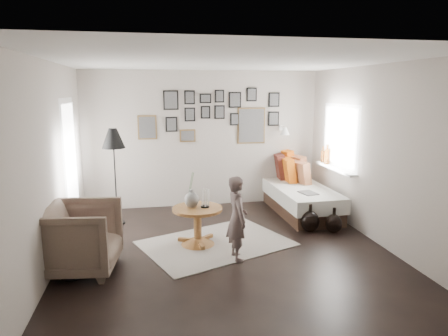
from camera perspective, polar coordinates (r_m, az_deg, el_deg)
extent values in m
plane|color=black|center=(5.74, 0.45, -11.82)|extent=(4.80, 4.80, 0.00)
plane|color=#A89E93|center=(7.71, -3.00, 4.10)|extent=(4.50, 0.00, 4.50)
plane|color=#A89E93|center=(3.11, 9.13, -6.48)|extent=(4.50, 0.00, 4.50)
plane|color=#A89E93|center=(5.41, -23.61, 0.21)|extent=(0.00, 4.80, 4.80)
plane|color=#A89E93|center=(6.21, 21.31, 1.67)|extent=(0.00, 4.80, 4.80)
plane|color=white|center=(5.30, 0.49, 15.05)|extent=(4.80, 4.80, 0.00)
plane|color=white|center=(6.61, -21.07, 0.01)|extent=(0.00, 2.14, 2.14)
plane|color=white|center=(6.61, -21.07, 0.01)|extent=(0.00, 1.88, 1.88)
plane|color=white|center=(6.61, -21.07, 0.01)|extent=(0.00, 1.93, 1.93)
plane|color=white|center=(7.22, 16.28, 4.40)|extent=(0.00, 1.30, 1.30)
plane|color=white|center=(7.22, 16.28, 4.40)|extent=(0.00, 1.14, 1.14)
cube|color=white|center=(7.27, 15.61, -0.07)|extent=(0.15, 1.32, 0.04)
cylinder|color=#8C4C14|center=(7.56, 14.51, 1.63)|extent=(0.10, 0.10, 0.28)
cylinder|color=#8C4C14|center=(7.71, 13.97, 1.61)|extent=(0.08, 0.08, 0.22)
cube|color=brown|center=(7.60, -10.91, 5.72)|extent=(0.35, 0.03, 0.45)
cube|color=black|center=(7.59, -10.91, 5.70)|extent=(0.30, 0.01, 0.40)
cube|color=black|center=(7.59, -7.60, 9.59)|extent=(0.28, 0.03, 0.36)
cube|color=black|center=(7.57, -7.60, 9.59)|extent=(0.23, 0.01, 0.31)
cube|color=black|center=(7.61, -7.52, 6.20)|extent=(0.22, 0.03, 0.28)
cube|color=black|center=(7.59, -7.51, 6.19)|extent=(0.17, 0.01, 0.23)
cube|color=black|center=(7.61, -4.94, 10.03)|extent=(0.20, 0.03, 0.26)
cube|color=black|center=(7.60, -4.93, 10.02)|extent=(0.15, 0.01, 0.21)
cube|color=black|center=(7.63, -4.90, 7.62)|extent=(0.20, 0.03, 0.26)
cube|color=black|center=(7.61, -4.89, 7.61)|extent=(0.15, 0.01, 0.21)
cube|color=black|center=(7.65, -2.67, 9.91)|extent=(0.22, 0.03, 0.18)
cube|color=black|center=(7.63, -2.65, 9.91)|extent=(0.17, 0.01, 0.13)
cube|color=black|center=(7.66, -2.65, 7.96)|extent=(0.18, 0.03, 0.24)
cube|color=black|center=(7.64, -2.63, 7.96)|extent=(0.13, 0.01, 0.19)
cube|color=black|center=(7.69, -0.65, 10.22)|extent=(0.18, 0.03, 0.24)
cube|color=black|center=(7.68, -0.63, 10.22)|extent=(0.13, 0.01, 0.19)
cube|color=black|center=(7.70, -0.65, 7.99)|extent=(0.20, 0.03, 0.26)
cube|color=black|center=(7.69, -0.62, 7.99)|extent=(0.15, 0.01, 0.21)
cube|color=black|center=(7.75, 1.57, 9.71)|extent=(0.24, 0.03, 0.30)
cube|color=black|center=(7.73, 1.59, 9.71)|extent=(0.19, 0.01, 0.25)
cube|color=black|center=(7.77, 1.55, 6.98)|extent=(0.18, 0.03, 0.24)
cube|color=black|center=(7.75, 1.58, 6.97)|extent=(0.13, 0.01, 0.19)
cube|color=brown|center=(7.86, 3.91, 6.05)|extent=(0.55, 0.03, 0.70)
cube|color=black|center=(7.84, 3.95, 6.04)|extent=(0.50, 0.01, 0.65)
cube|color=black|center=(7.83, 3.97, 10.43)|extent=(0.20, 0.03, 0.26)
cube|color=black|center=(7.81, 4.00, 10.43)|extent=(0.15, 0.01, 0.21)
cube|color=black|center=(7.96, 7.14, 9.66)|extent=(0.22, 0.03, 0.28)
cube|color=black|center=(7.94, 7.18, 9.66)|extent=(0.17, 0.01, 0.23)
cube|color=black|center=(7.97, 7.08, 7.01)|extent=(0.22, 0.03, 0.28)
cube|color=black|center=(7.95, 7.12, 7.00)|extent=(0.17, 0.01, 0.23)
cube|color=brown|center=(7.66, -5.23, 4.62)|extent=(0.30, 0.03, 0.24)
cube|color=black|center=(7.64, -5.21, 4.61)|extent=(0.25, 0.01, 0.19)
cube|color=white|center=(8.02, 8.11, 5.71)|extent=(0.06, 0.04, 0.10)
cylinder|color=white|center=(7.90, 8.39, 5.77)|extent=(0.02, 0.24, 0.02)
cone|color=white|center=(7.79, 8.69, 5.24)|extent=(0.18, 0.18, 0.14)
cube|color=silver|center=(6.00, -1.15, -10.71)|extent=(2.43, 2.09, 0.01)
cone|color=brown|center=(5.96, -3.75, -10.42)|extent=(0.54, 0.54, 0.10)
cylinder|color=brown|center=(5.88, -3.78, -8.25)|extent=(0.11, 0.11, 0.41)
cylinder|color=brown|center=(5.80, -3.82, -5.85)|extent=(0.72, 0.72, 0.04)
ellipsoid|color=black|center=(5.77, -4.65, -4.55)|extent=(0.21, 0.21, 0.23)
cylinder|color=black|center=(5.74, -4.67, -3.26)|extent=(0.06, 0.06, 0.04)
cylinder|color=black|center=(5.80, -2.74, -5.50)|extent=(0.12, 0.12, 0.02)
cube|color=black|center=(7.62, 10.59, -5.22)|extent=(0.90, 2.08, 0.24)
cube|color=beige|center=(7.56, 10.66, -3.48)|extent=(0.97, 2.14, 0.26)
cube|color=#CB520B|center=(8.26, 8.77, 0.67)|extent=(0.34, 0.64, 0.60)
cube|color=#3F1914|center=(8.11, 8.01, 0.27)|extent=(0.29, 0.56, 0.54)
cube|color=maroon|center=(8.05, 10.30, 0.04)|extent=(0.39, 0.57, 0.52)
cube|color=#CB520B|center=(7.84, 9.21, -0.30)|extent=(0.26, 0.51, 0.50)
cube|color=maroon|center=(7.72, 10.91, -0.69)|extent=(0.32, 0.49, 0.45)
cube|color=black|center=(7.02, 11.94, -3.50)|extent=(0.30, 0.37, 0.02)
imported|color=brown|center=(5.33, -20.03, -9.37)|extent=(1.06, 1.04, 0.87)
cube|color=white|center=(5.35, -19.66, -8.70)|extent=(0.45, 0.46, 0.18)
cylinder|color=black|center=(7.09, -14.95, -7.56)|extent=(0.25, 0.25, 0.03)
cylinder|color=black|center=(6.90, -15.24, -1.98)|extent=(0.02, 0.02, 1.44)
cone|color=black|center=(6.78, -15.56, 4.11)|extent=(0.38, 0.38, 0.32)
cube|color=black|center=(5.31, -20.88, -12.65)|extent=(0.21, 0.14, 0.27)
cube|color=white|center=(5.29, -20.62, -12.73)|extent=(0.21, 0.11, 0.27)
ellipsoid|color=black|center=(6.57, 12.17, -7.46)|extent=(0.30, 0.30, 0.35)
cylinder|color=black|center=(6.50, 12.25, -5.56)|extent=(0.05, 0.05, 0.11)
ellipsoid|color=black|center=(6.62, 15.39, -7.67)|extent=(0.27, 0.27, 0.31)
cylinder|color=black|center=(6.55, 15.48, -5.96)|extent=(0.05, 0.05, 0.11)
imported|color=brown|center=(5.31, 1.88, -7.19)|extent=(0.31, 0.44, 1.14)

